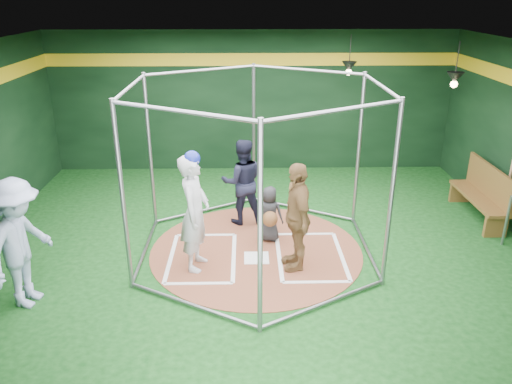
{
  "coord_description": "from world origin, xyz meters",
  "views": [
    {
      "loc": [
        -0.18,
        -7.95,
        4.37
      ],
      "look_at": [
        0.0,
        0.1,
        1.1
      ],
      "focal_mm": 35.0,
      "sensor_mm": 36.0,
      "label": 1
    }
  ],
  "objects_px": {
    "visitor_leopard": "(297,216)",
    "umpire": "(242,182)",
    "batter_figure": "(195,212)",
    "dugout_bench": "(483,192)"
  },
  "relations": [
    {
      "from": "visitor_leopard",
      "to": "umpire",
      "type": "height_order",
      "value": "visitor_leopard"
    },
    {
      "from": "batter_figure",
      "to": "umpire",
      "type": "height_order",
      "value": "batter_figure"
    },
    {
      "from": "batter_figure",
      "to": "umpire",
      "type": "bearing_deg",
      "value": 66.22
    },
    {
      "from": "visitor_leopard",
      "to": "umpire",
      "type": "xyz_separation_m",
      "value": [
        -0.9,
        1.77,
        -0.06
      ]
    },
    {
      "from": "umpire",
      "to": "dugout_bench",
      "type": "xyz_separation_m",
      "value": [
        4.88,
        0.1,
        -0.3
      ]
    },
    {
      "from": "batter_figure",
      "to": "visitor_leopard",
      "type": "distance_m",
      "value": 1.67
    },
    {
      "from": "batter_figure",
      "to": "umpire",
      "type": "distance_m",
      "value": 1.91
    },
    {
      "from": "batter_figure",
      "to": "dugout_bench",
      "type": "bearing_deg",
      "value": 18.02
    },
    {
      "from": "batter_figure",
      "to": "visitor_leopard",
      "type": "height_order",
      "value": "batter_figure"
    },
    {
      "from": "umpire",
      "to": "batter_figure",
      "type": "bearing_deg",
      "value": 58.6
    }
  ]
}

